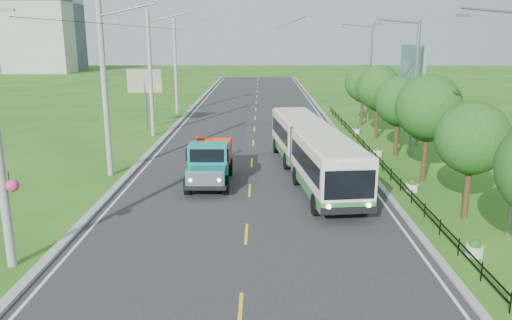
{
  "coord_description": "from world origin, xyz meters",
  "views": [
    {
      "loc": [
        0.61,
        -19.33,
        8.02
      ],
      "look_at": [
        0.35,
        5.11,
        1.9
      ],
      "focal_mm": 35.0,
      "sensor_mm": 36.0,
      "label": 1
    }
  ],
  "objects_px": {
    "tree_third": "(428,111)",
    "billboard_right": "(412,71)",
    "pole_near": "(105,88)",
    "planter_far": "(356,130)",
    "pole_mid": "(151,73)",
    "tree_fourth": "(399,103)",
    "tree_fifth": "(379,90)",
    "pole_far": "(176,65)",
    "planter_front": "(475,249)",
    "dump_truck": "(210,160)",
    "planter_near": "(412,186)",
    "billboard_left": "(145,85)",
    "bus": "(312,148)",
    "streetlight_mid": "(413,84)",
    "tree_back": "(363,85)",
    "streetlight_far": "(369,70)",
    "tree_second": "(472,141)",
    "planter_mid": "(378,152)"
  },
  "relations": [
    {
      "from": "pole_mid",
      "to": "streetlight_mid",
      "type": "relative_size",
      "value": 1.1
    },
    {
      "from": "tree_second",
      "to": "billboard_right",
      "type": "xyz_separation_m",
      "value": [
        2.44,
        17.86,
        1.83
      ]
    },
    {
      "from": "planter_near",
      "to": "billboard_right",
      "type": "bearing_deg",
      "value": 75.2
    },
    {
      "from": "streetlight_mid",
      "to": "pole_mid",
      "type": "bearing_deg",
      "value": 159.68
    },
    {
      "from": "pole_mid",
      "to": "tree_fourth",
      "type": "bearing_deg",
      "value": -20.74
    },
    {
      "from": "tree_second",
      "to": "streetlight_far",
      "type": "relative_size",
      "value": 0.58
    },
    {
      "from": "pole_mid",
      "to": "billboard_right",
      "type": "xyz_separation_m",
      "value": [
        20.56,
        -1.0,
        0.25
      ]
    },
    {
      "from": "pole_far",
      "to": "streetlight_mid",
      "type": "height_order",
      "value": "pole_far"
    },
    {
      "from": "tree_second",
      "to": "billboard_left",
      "type": "bearing_deg",
      "value": 131.52
    },
    {
      "from": "planter_near",
      "to": "streetlight_mid",
      "type": "bearing_deg",
      "value": 75.68
    },
    {
      "from": "tree_fourth",
      "to": "streetlight_far",
      "type": "height_order",
      "value": "streetlight_far"
    },
    {
      "from": "planter_far",
      "to": "streetlight_mid",
      "type": "bearing_deg",
      "value": -75.68
    },
    {
      "from": "tree_third",
      "to": "billboard_right",
      "type": "bearing_deg",
      "value": 78.36
    },
    {
      "from": "pole_mid",
      "to": "tree_back",
      "type": "relative_size",
      "value": 1.82
    },
    {
      "from": "planter_front",
      "to": "planter_near",
      "type": "relative_size",
      "value": 1.0
    },
    {
      "from": "pole_near",
      "to": "tree_fifth",
      "type": "bearing_deg",
      "value": 31.59
    },
    {
      "from": "pole_mid",
      "to": "bus",
      "type": "distance_m",
      "value": 17.43
    },
    {
      "from": "tree_fourth",
      "to": "billboard_right",
      "type": "xyz_separation_m",
      "value": [
        2.44,
        5.86,
        1.76
      ]
    },
    {
      "from": "tree_third",
      "to": "tree_back",
      "type": "xyz_separation_m",
      "value": [
        -0.0,
        18.0,
        -0.33
      ]
    },
    {
      "from": "pole_mid",
      "to": "bus",
      "type": "bearing_deg",
      "value": -46.52
    },
    {
      "from": "streetlight_mid",
      "to": "dump_truck",
      "type": "relative_size",
      "value": 1.57
    },
    {
      "from": "tree_fifth",
      "to": "planter_far",
      "type": "distance_m",
      "value": 4.21
    },
    {
      "from": "pole_mid",
      "to": "streetlight_far",
      "type": "xyz_separation_m",
      "value": [
        18.9,
        7.0,
        -0.19
      ]
    },
    {
      "from": "tree_fifth",
      "to": "billboard_left",
      "type": "bearing_deg",
      "value": 168.72
    },
    {
      "from": "planter_far",
      "to": "billboard_left",
      "type": "bearing_deg",
      "value": 173.69
    },
    {
      "from": "pole_far",
      "to": "planter_far",
      "type": "bearing_deg",
      "value": -33.12
    },
    {
      "from": "dump_truck",
      "to": "tree_second",
      "type": "bearing_deg",
      "value": -23.62
    },
    {
      "from": "tree_third",
      "to": "planter_front",
      "type": "bearing_deg",
      "value": -97.06
    },
    {
      "from": "pole_near",
      "to": "bus",
      "type": "height_order",
      "value": "pole_near"
    },
    {
      "from": "pole_mid",
      "to": "billboard_right",
      "type": "relative_size",
      "value": 1.37
    },
    {
      "from": "tree_fifth",
      "to": "planter_mid",
      "type": "bearing_deg",
      "value": -101.56
    },
    {
      "from": "pole_far",
      "to": "tree_fifth",
      "type": "xyz_separation_m",
      "value": [
        18.12,
        -12.86,
        -1.24
      ]
    },
    {
      "from": "tree_third",
      "to": "billboard_right",
      "type": "xyz_separation_m",
      "value": [
        2.44,
        11.86,
        1.36
      ]
    },
    {
      "from": "pole_far",
      "to": "planter_mid",
      "type": "relative_size",
      "value": 14.93
    },
    {
      "from": "pole_far",
      "to": "planter_far",
      "type": "relative_size",
      "value": 14.93
    },
    {
      "from": "pole_near",
      "to": "planter_far",
      "type": "distance_m",
      "value": 21.83
    },
    {
      "from": "pole_mid",
      "to": "tree_third",
      "type": "distance_m",
      "value": 22.25
    },
    {
      "from": "tree_fourth",
      "to": "pole_far",
      "type": "bearing_deg",
      "value": 133.85
    },
    {
      "from": "planter_front",
      "to": "bus",
      "type": "bearing_deg",
      "value": 115.68
    },
    {
      "from": "pole_mid",
      "to": "dump_truck",
      "type": "distance_m",
      "value": 15.42
    },
    {
      "from": "tree_fifth",
      "to": "planter_front",
      "type": "relative_size",
      "value": 8.66
    },
    {
      "from": "pole_near",
      "to": "tree_back",
      "type": "xyz_separation_m",
      "value": [
        18.12,
        17.14,
        -1.44
      ]
    },
    {
      "from": "pole_near",
      "to": "pole_far",
      "type": "distance_m",
      "value": 24.0
    },
    {
      "from": "planter_front",
      "to": "dump_truck",
      "type": "distance_m",
      "value": 14.32
    },
    {
      "from": "planter_near",
      "to": "billboard_left",
      "type": "distance_m",
      "value": 25.78
    },
    {
      "from": "pole_far",
      "to": "bus",
      "type": "xyz_separation_m",
      "value": [
        11.77,
        -24.41,
        -3.32
      ]
    },
    {
      "from": "streetlight_mid",
      "to": "bus",
      "type": "distance_m",
      "value": 9.49
    },
    {
      "from": "streetlight_mid",
      "to": "streetlight_far",
      "type": "relative_size",
      "value": 1.0
    },
    {
      "from": "pole_near",
      "to": "pole_mid",
      "type": "height_order",
      "value": "same"
    },
    {
      "from": "tree_second",
      "to": "planter_far",
      "type": "height_order",
      "value": "tree_second"
    }
  ]
}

